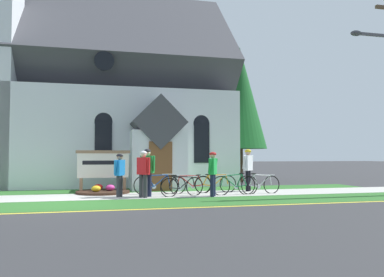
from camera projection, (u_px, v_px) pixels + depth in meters
name	position (u px, v px, depth m)	size (l,w,h in m)	color
ground	(72.00, 191.00, 15.93)	(140.00, 140.00, 0.00)	#333335
sidewalk_slab	(103.00, 196.00, 13.87)	(32.00, 2.27, 0.01)	#B7B5AD
grass_verge	(104.00, 204.00, 11.62)	(32.00, 2.37, 0.01)	#2D6628
church_lawn	(103.00, 191.00, 15.98)	(24.00, 2.07, 0.01)	#2D6628
curb_paint_stripe	(104.00, 211.00, 10.32)	(28.00, 0.16, 0.01)	yellow
church_building	(98.00, 103.00, 21.43)	(13.64, 11.25, 12.08)	silver
church_sign	(103.00, 165.00, 15.32)	(2.16, 0.22, 1.71)	#7F6047
flower_bed	(103.00, 191.00, 15.04)	(2.10, 2.10, 0.34)	#382319
bicycle_black	(191.00, 184.00, 14.99)	(1.77, 0.24, 0.77)	black
bicycle_orange	(261.00, 184.00, 14.81)	(1.70, 0.24, 0.84)	black
bicycle_green	(215.00, 184.00, 15.23)	(1.77, 0.12, 0.78)	black
bicycle_silver	(156.00, 184.00, 14.67)	(1.77, 0.20, 0.81)	black
bicycle_yellow	(234.00, 185.00, 14.43)	(1.81, 0.16, 0.86)	black
bicycle_red	(182.00, 186.00, 13.96)	(1.70, 0.42, 0.82)	black
cyclist_in_blue_jersey	(248.00, 166.00, 15.88)	(0.58, 0.57, 1.77)	black
cyclist_in_white_jersey	(120.00, 172.00, 13.71)	(0.42, 0.58, 1.57)	#2D2D33
cyclist_in_orange_jersey	(147.00, 168.00, 13.83)	(0.50, 0.59, 1.75)	#191E38
cyclist_in_yellow_jersey	(143.00, 170.00, 13.46)	(0.46, 0.60, 1.68)	#2D2D33
cyclist_in_red_jersey	(213.00, 171.00, 13.87)	(0.45, 0.66, 1.64)	#191E38
roadside_conifer	(240.00, 98.00, 21.58)	(3.00, 3.00, 7.73)	#3D2D1E
distant_hill	(35.00, 162.00, 88.24)	(97.01, 49.50, 26.46)	#847A5B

